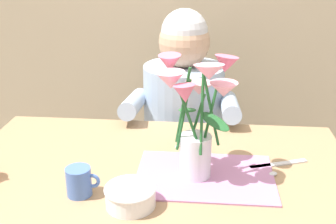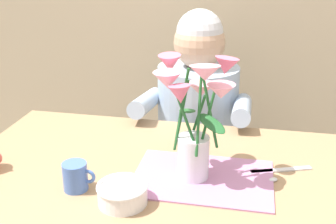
{
  "view_description": "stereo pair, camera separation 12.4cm",
  "coord_description": "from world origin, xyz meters",
  "px_view_note": "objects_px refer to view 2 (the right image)",
  "views": [
    {
      "loc": [
        0.14,
        -1.1,
        1.38
      ],
      "look_at": [
        0.04,
        0.05,
        0.92
      ],
      "focal_mm": 45.8,
      "sensor_mm": 36.0,
      "label": 1
    },
    {
      "loc": [
        0.27,
        -1.08,
        1.38
      ],
      "look_at": [
        0.04,
        0.05,
        0.92
      ],
      "focal_mm": 45.8,
      "sensor_mm": 36.0,
      "label": 2
    }
  ],
  "objects_px": {
    "seated_person": "(197,141)",
    "tea_cup": "(76,176)",
    "flower_vase": "(195,112)",
    "dinner_knife": "(281,170)",
    "ceramic_bowl": "(123,193)"
  },
  "relations": [
    {
      "from": "ceramic_bowl",
      "to": "tea_cup",
      "type": "distance_m",
      "value": 0.15
    },
    {
      "from": "flower_vase",
      "to": "tea_cup",
      "type": "distance_m",
      "value": 0.37
    },
    {
      "from": "seated_person",
      "to": "dinner_knife",
      "type": "distance_m",
      "value": 0.64
    },
    {
      "from": "dinner_knife",
      "to": "tea_cup",
      "type": "bearing_deg",
      "value": -178.75
    },
    {
      "from": "seated_person",
      "to": "tea_cup",
      "type": "xyz_separation_m",
      "value": [
        -0.24,
        -0.74,
        0.22
      ]
    },
    {
      "from": "tea_cup",
      "to": "ceramic_bowl",
      "type": "bearing_deg",
      "value": -15.13
    },
    {
      "from": "seated_person",
      "to": "tea_cup",
      "type": "bearing_deg",
      "value": -107.47
    },
    {
      "from": "ceramic_bowl",
      "to": "tea_cup",
      "type": "bearing_deg",
      "value": 164.87
    },
    {
      "from": "seated_person",
      "to": "ceramic_bowl",
      "type": "xyz_separation_m",
      "value": [
        -0.09,
        -0.78,
        0.21
      ]
    },
    {
      "from": "seated_person",
      "to": "dinner_knife",
      "type": "xyz_separation_m",
      "value": [
        0.32,
        -0.52,
        0.18
      ]
    },
    {
      "from": "flower_vase",
      "to": "tea_cup",
      "type": "bearing_deg",
      "value": -156.07
    },
    {
      "from": "ceramic_bowl",
      "to": "dinner_knife",
      "type": "xyz_separation_m",
      "value": [
        0.41,
        0.26,
        -0.03
      ]
    },
    {
      "from": "flower_vase",
      "to": "dinner_knife",
      "type": "bearing_deg",
      "value": 18.03
    },
    {
      "from": "flower_vase",
      "to": "seated_person",
      "type": "bearing_deg",
      "value": 96.61
    },
    {
      "from": "tea_cup",
      "to": "flower_vase",
      "type": "bearing_deg",
      "value": 23.93
    }
  ]
}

